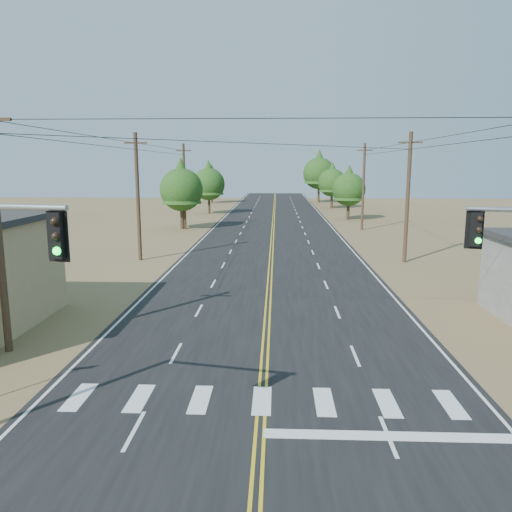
{
  "coord_description": "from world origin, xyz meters",
  "views": [
    {
      "loc": [
        0.43,
        -6.97,
        7.49
      ],
      "look_at": [
        -0.48,
        14.93,
        3.5
      ],
      "focal_mm": 35.0,
      "sensor_mm": 36.0,
      "label": 1
    }
  ],
  "objects": [
    {
      "name": "road",
      "position": [
        0.0,
        30.0,
        0.01
      ],
      "size": [
        15.0,
        200.0,
        0.02
      ],
      "primitive_type": "cube",
      "color": "black",
      "rests_on": "ground"
    },
    {
      "name": "utility_pole_left_mid",
      "position": [
        -10.5,
        32.0,
        5.12
      ],
      "size": [
        1.8,
        0.3,
        10.0
      ],
      "color": "#4C3826",
      "rests_on": "ground"
    },
    {
      "name": "utility_pole_left_far",
      "position": [
        -10.5,
        52.0,
        5.12
      ],
      "size": [
        1.8,
        0.3,
        10.0
      ],
      "color": "#4C3826",
      "rests_on": "ground"
    },
    {
      "name": "utility_pole_right_mid",
      "position": [
        10.5,
        32.0,
        5.12
      ],
      "size": [
        1.8,
        0.3,
        10.0
      ],
      "color": "#4C3826",
      "rests_on": "ground"
    },
    {
      "name": "utility_pole_right_far",
      "position": [
        10.5,
        52.0,
        5.12
      ],
      "size": [
        1.8,
        0.3,
        10.0
      ],
      "color": "#4C3826",
      "rests_on": "ground"
    },
    {
      "name": "tree_left_near",
      "position": [
        -10.84,
        51.96,
        5.18
      ],
      "size": [
        5.08,
        5.08,
        8.47
      ],
      "color": "#3F2D1E",
      "rests_on": "ground"
    },
    {
      "name": "tree_left_mid",
      "position": [
        -10.19,
        71.13,
        5.12
      ],
      "size": [
        5.02,
        5.02,
        8.37
      ],
      "color": "#3F2D1E",
      "rests_on": "ground"
    },
    {
      "name": "tree_left_far",
      "position": [
        -12.69,
        93.89,
        4.82
      ],
      "size": [
        4.73,
        4.73,
        7.88
      ],
      "color": "#3F2D1E",
      "rests_on": "ground"
    },
    {
      "name": "tree_right_near",
      "position": [
        10.4,
        63.12,
        4.68
      ],
      "size": [
        4.59,
        4.59,
        7.66
      ],
      "color": "#3F2D1E",
      "rests_on": "ground"
    },
    {
      "name": "tree_right_mid",
      "position": [
        10.13,
        82.03,
        5.0
      ],
      "size": [
        4.91,
        4.91,
        8.18
      ],
      "color": "#3F2D1E",
      "rests_on": "ground"
    },
    {
      "name": "tree_right_far",
      "position": [
        9.0,
        96.26,
        6.56
      ],
      "size": [
        6.43,
        6.43,
        10.72
      ],
      "color": "#3F2D1E",
      "rests_on": "ground"
    }
  ]
}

